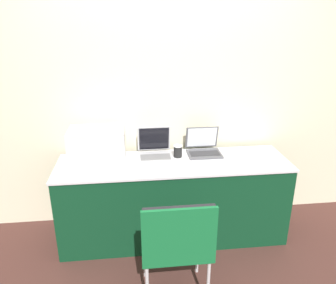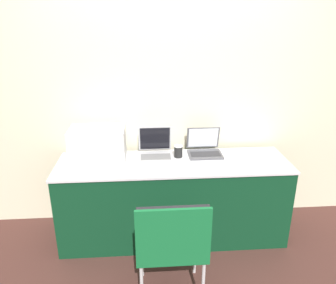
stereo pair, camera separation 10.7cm
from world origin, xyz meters
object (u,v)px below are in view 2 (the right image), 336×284
(laptop_right, at_px, (204,148))
(printer, at_px, (98,144))
(chair, at_px, (172,240))
(coffee_cup, at_px, (178,151))
(external_keyboard, at_px, (157,167))
(laptop_left, at_px, (155,150))

(laptop_right, bearing_deg, printer, -174.31)
(printer, xyz_separation_m, chair, (0.57, -0.89, -0.37))
(coffee_cup, distance_m, chair, 0.97)
(external_keyboard, distance_m, chair, 0.73)
(laptop_left, height_order, coffee_cup, laptop_left)
(printer, bearing_deg, laptop_right, 5.69)
(laptop_right, bearing_deg, laptop_left, -176.58)
(laptop_right, xyz_separation_m, chair, (-0.39, -0.99, -0.26))
(printer, xyz_separation_m, external_keyboard, (0.51, -0.20, -0.15))
(external_keyboard, distance_m, coffee_cup, 0.31)
(coffee_cup, bearing_deg, printer, -177.48)
(printer, height_order, coffee_cup, printer)
(laptop_left, height_order, external_keyboard, laptop_left)
(coffee_cup, bearing_deg, external_keyboard, -131.50)
(laptop_right, height_order, coffee_cup, laptop_right)
(coffee_cup, bearing_deg, laptop_left, 169.82)
(printer, xyz_separation_m, coffee_cup, (0.71, 0.03, -0.11))
(printer, bearing_deg, coffee_cup, 2.52)
(printer, relative_size, coffee_cup, 4.29)
(laptop_right, distance_m, chair, 1.09)
(printer, relative_size, external_keyboard, 1.11)
(printer, height_order, laptop_right, printer)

